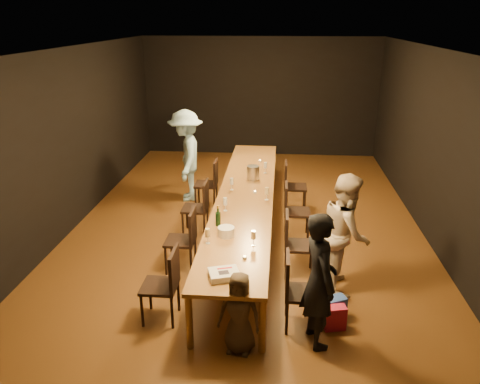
# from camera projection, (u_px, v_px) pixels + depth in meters

# --- Properties ---
(ground) EXTENTS (10.00, 10.00, 0.00)m
(ground) POSITION_uv_depth(u_px,v_px,m) (246.00, 235.00, 7.90)
(ground) COLOR #492B12
(ground) RESTS_ON ground
(room_shell) EXTENTS (6.04, 10.04, 3.02)m
(room_shell) POSITION_uv_depth(u_px,v_px,m) (246.00, 113.00, 7.16)
(room_shell) COLOR black
(room_shell) RESTS_ON ground
(table) EXTENTS (0.90, 6.00, 0.75)m
(table) POSITION_uv_depth(u_px,v_px,m) (246.00, 196.00, 7.65)
(table) COLOR brown
(table) RESTS_ON ground
(chair_right_0) EXTENTS (0.42, 0.42, 0.93)m
(chair_right_0) POSITION_uv_depth(u_px,v_px,m) (303.00, 292.00, 5.43)
(chair_right_0) COLOR black
(chair_right_0) RESTS_ON ground
(chair_right_1) EXTENTS (0.42, 0.42, 0.93)m
(chair_right_1) POSITION_uv_depth(u_px,v_px,m) (300.00, 245.00, 6.55)
(chair_right_1) COLOR black
(chair_right_1) RESTS_ON ground
(chair_right_2) EXTENTS (0.42, 0.42, 0.93)m
(chair_right_2) POSITION_uv_depth(u_px,v_px,m) (297.00, 211.00, 7.67)
(chair_right_2) COLOR black
(chair_right_2) RESTS_ON ground
(chair_right_3) EXTENTS (0.42, 0.42, 0.93)m
(chair_right_3) POSITION_uv_depth(u_px,v_px,m) (295.00, 186.00, 8.78)
(chair_right_3) COLOR black
(chair_right_3) RESTS_ON ground
(chair_left_0) EXTENTS (0.42, 0.42, 0.93)m
(chair_left_0) POSITION_uv_depth(u_px,v_px,m) (159.00, 285.00, 5.57)
(chair_left_0) COLOR black
(chair_left_0) RESTS_ON ground
(chair_left_1) EXTENTS (0.42, 0.42, 0.93)m
(chair_left_1) POSITION_uv_depth(u_px,v_px,m) (180.00, 240.00, 6.69)
(chair_left_1) COLOR black
(chair_left_1) RESTS_ON ground
(chair_left_2) EXTENTS (0.42, 0.42, 0.93)m
(chair_left_2) POSITION_uv_depth(u_px,v_px,m) (195.00, 208.00, 7.80)
(chair_left_2) COLOR black
(chair_left_2) RESTS_ON ground
(chair_left_3) EXTENTS (0.42, 0.42, 0.93)m
(chair_left_3) POSITION_uv_depth(u_px,v_px,m) (206.00, 184.00, 8.92)
(chair_left_3) COLOR black
(chair_left_3) RESTS_ON ground
(woman_birthday) EXTENTS (0.53, 0.66, 1.58)m
(woman_birthday) POSITION_uv_depth(u_px,v_px,m) (319.00, 280.00, 5.06)
(woman_birthday) COLOR black
(woman_birthday) RESTS_ON ground
(woman_tan) EXTENTS (0.64, 0.81, 1.61)m
(woman_tan) POSITION_uv_depth(u_px,v_px,m) (346.00, 232.00, 6.14)
(woman_tan) COLOR beige
(woman_tan) RESTS_ON ground
(man_blue) EXTENTS (0.86, 1.26, 1.80)m
(man_blue) POSITION_uv_depth(u_px,v_px,m) (186.00, 156.00, 9.15)
(man_blue) COLOR #97C9EA
(man_blue) RESTS_ON ground
(child) EXTENTS (0.51, 0.38, 0.95)m
(child) POSITION_uv_depth(u_px,v_px,m) (239.00, 313.00, 5.03)
(child) COLOR #413324
(child) RESTS_ON ground
(gift_bag_red) EXTENTS (0.28, 0.19, 0.30)m
(gift_bag_red) POSITION_uv_depth(u_px,v_px,m) (335.00, 318.00, 5.49)
(gift_bag_red) COLOR #BA1B3F
(gift_bag_red) RESTS_ON ground
(gift_bag_blue) EXTENTS (0.28, 0.24, 0.29)m
(gift_bag_blue) POSITION_uv_depth(u_px,v_px,m) (336.00, 308.00, 5.68)
(gift_bag_blue) COLOR #2748AC
(gift_bag_blue) RESTS_ON ground
(birthday_cake) EXTENTS (0.39, 0.35, 0.08)m
(birthday_cake) POSITION_uv_depth(u_px,v_px,m) (224.00, 274.00, 5.18)
(birthday_cake) COLOR white
(birthday_cake) RESTS_ON table
(plate_stack) EXTENTS (0.26, 0.26, 0.12)m
(plate_stack) POSITION_uv_depth(u_px,v_px,m) (226.00, 232.00, 6.15)
(plate_stack) COLOR white
(plate_stack) RESTS_ON table
(champagne_bottle) EXTENTS (0.09, 0.09, 0.30)m
(champagne_bottle) POSITION_uv_depth(u_px,v_px,m) (218.00, 216.00, 6.42)
(champagne_bottle) COLOR black
(champagne_bottle) RESTS_ON table
(ice_bucket) EXTENTS (0.26, 0.26, 0.25)m
(ice_bucket) POSITION_uv_depth(u_px,v_px,m) (253.00, 173.00, 8.26)
(ice_bucket) COLOR #B5B6BA
(ice_bucket) RESTS_ON table
(wineglass_0) EXTENTS (0.06, 0.06, 0.21)m
(wineglass_0) POSITION_uv_depth(u_px,v_px,m) (208.00, 236.00, 5.93)
(wineglass_0) COLOR beige
(wineglass_0) RESTS_ON table
(wineglass_1) EXTENTS (0.06, 0.06, 0.21)m
(wineglass_1) POSITION_uv_depth(u_px,v_px,m) (253.00, 238.00, 5.87)
(wineglass_1) COLOR beige
(wineglass_1) RESTS_ON table
(wineglass_2) EXTENTS (0.06, 0.06, 0.21)m
(wineglass_2) POSITION_uv_depth(u_px,v_px,m) (225.00, 204.00, 6.93)
(wineglass_2) COLOR silver
(wineglass_2) RESTS_ON table
(wineglass_3) EXTENTS (0.06, 0.06, 0.21)m
(wineglass_3) POSITION_uv_depth(u_px,v_px,m) (267.00, 194.00, 7.34)
(wineglass_3) COLOR beige
(wineglass_3) RESTS_ON table
(wineglass_4) EXTENTS (0.06, 0.06, 0.21)m
(wineglass_4) POSITION_uv_depth(u_px,v_px,m) (232.00, 184.00, 7.76)
(wineglass_4) COLOR silver
(wineglass_4) RESTS_ON table
(wineglass_5) EXTENTS (0.06, 0.06, 0.21)m
(wineglass_5) POSITION_uv_depth(u_px,v_px,m) (265.00, 168.00, 8.59)
(wineglass_5) COLOR silver
(wineglass_5) RESTS_ON table
(tealight_near) EXTENTS (0.05, 0.05, 0.03)m
(tealight_near) POSITION_uv_depth(u_px,v_px,m) (245.00, 258.00, 5.58)
(tealight_near) COLOR #B2B7B2
(tealight_near) RESTS_ON table
(tealight_mid) EXTENTS (0.05, 0.05, 0.03)m
(tealight_mid) POSITION_uv_depth(u_px,v_px,m) (255.00, 192.00, 7.65)
(tealight_mid) COLOR #B2B7B2
(tealight_mid) RESTS_ON table
(tealight_far) EXTENTS (0.05, 0.05, 0.03)m
(tealight_far) POSITION_uv_depth(u_px,v_px,m) (260.00, 161.00, 9.30)
(tealight_far) COLOR #B2B7B2
(tealight_far) RESTS_ON table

